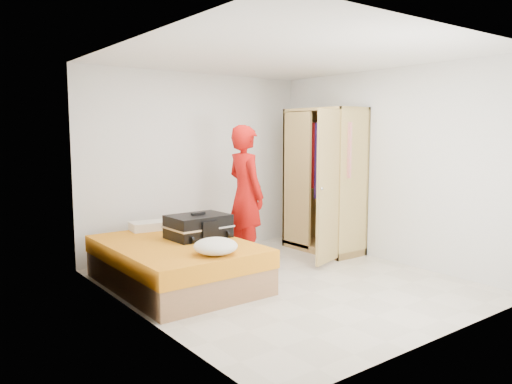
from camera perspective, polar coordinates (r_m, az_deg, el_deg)
room at (r=5.71m, az=3.49°, el=2.26°), size 4.00×4.02×2.60m
bed at (r=5.88m, az=-9.08°, el=-8.06°), size 1.42×2.02×0.50m
wardrobe at (r=7.34m, az=7.79°, el=0.87°), size 1.15×1.37×2.10m
person at (r=6.65m, az=-1.20°, el=-0.32°), size 0.48×0.70×1.85m
suitcase at (r=6.00m, az=-6.59°, el=-3.93°), size 0.73×0.55×0.31m
round_cushion at (r=5.19m, az=-4.64°, el=-6.19°), size 0.46×0.46×0.17m
pillow at (r=6.61m, az=-11.59°, el=-3.75°), size 0.63×0.38×0.11m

